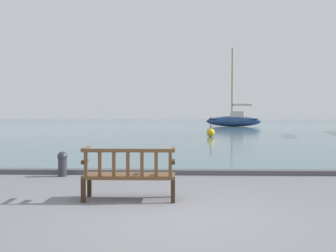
% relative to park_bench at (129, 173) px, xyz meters
% --- Properties ---
extents(ground_plane, '(160.00, 160.00, 0.00)m').
position_rel_park_bench_xyz_m(ground_plane, '(0.81, -1.05, -0.47)').
color(ground_plane, slate).
extents(harbor_water, '(100.00, 80.00, 0.08)m').
position_rel_park_bench_xyz_m(harbor_water, '(0.81, 42.95, -0.43)').
color(harbor_water, '#476670').
rests_on(harbor_water, ground).
extents(quay_edge_kerb, '(40.00, 0.30, 0.12)m').
position_rel_park_bench_xyz_m(quay_edge_kerb, '(0.81, 2.80, -0.41)').
color(quay_edge_kerb, '#4C4C50').
rests_on(quay_edge_kerb, ground).
extents(park_bench, '(1.60, 0.53, 0.92)m').
position_rel_park_bench_xyz_m(park_bench, '(0.00, 0.00, 0.00)').
color(park_bench, '#322113').
rests_on(park_bench, ground).
extents(sailboat_nearest_starboard, '(6.12, 2.71, 8.60)m').
position_rel_park_bench_xyz_m(sailboat_nearest_starboard, '(6.86, 34.88, 0.32)').
color(sailboat_nearest_starboard, navy).
rests_on(sailboat_nearest_starboard, harbor_water).
extents(mooring_bollard, '(0.24, 0.24, 0.60)m').
position_rel_park_bench_xyz_m(mooring_bollard, '(-1.95, 2.43, -0.13)').
color(mooring_bollard, '#2D2D33').
rests_on(mooring_bollard, ground).
extents(channel_buoy, '(0.50, 0.50, 1.20)m').
position_rel_park_bench_xyz_m(channel_buoy, '(2.82, 16.65, -0.13)').
color(channel_buoy, gold).
rests_on(channel_buoy, harbor_water).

